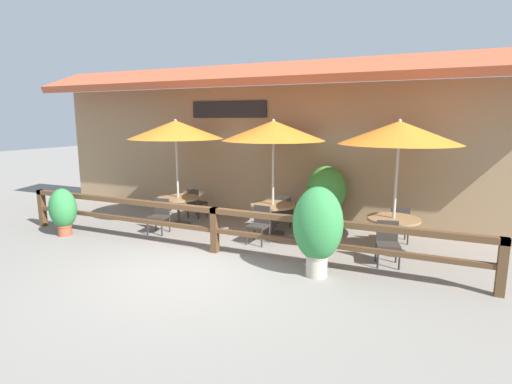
% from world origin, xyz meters
% --- Properties ---
extents(ground_plane, '(60.00, 60.00, 0.00)m').
position_xyz_m(ground_plane, '(0.00, 0.00, 0.00)').
color(ground_plane, gray).
extents(building_facade, '(14.28, 1.49, 4.23)m').
position_xyz_m(building_facade, '(-0.00, 4.10, 2.17)').
color(building_facade, '#997A56').
rests_on(building_facade, ground).
extents(patio_railing, '(10.40, 0.14, 0.95)m').
position_xyz_m(patio_railing, '(0.00, 1.05, 0.70)').
color(patio_railing, brown).
rests_on(patio_railing, ground).
extents(patio_umbrella_near, '(2.40, 2.40, 2.74)m').
position_xyz_m(patio_umbrella_near, '(-1.98, 2.60, 2.47)').
color(patio_umbrella_near, '#B7B2A8').
rests_on(patio_umbrella_near, ground).
extents(dining_table_near, '(1.07, 1.07, 0.74)m').
position_xyz_m(dining_table_near, '(-1.98, 2.60, 0.60)').
color(dining_table_near, olive).
rests_on(dining_table_near, ground).
extents(chair_near_streetside, '(0.48, 0.48, 0.83)m').
position_xyz_m(chair_near_streetside, '(-1.95, 1.77, 0.46)').
color(chair_near_streetside, '#332D28').
rests_on(chair_near_streetside, ground).
extents(chair_near_wallside, '(0.47, 0.47, 0.83)m').
position_xyz_m(chair_near_wallside, '(-1.98, 3.43, 0.46)').
color(chair_near_wallside, '#332D28').
rests_on(chair_near_wallside, ground).
extents(patio_umbrella_middle, '(2.40, 2.40, 2.74)m').
position_xyz_m(patio_umbrella_middle, '(0.61, 2.78, 2.47)').
color(patio_umbrella_middle, '#B7B2A8').
rests_on(patio_umbrella_middle, ground).
extents(dining_table_middle, '(1.07, 1.07, 0.74)m').
position_xyz_m(dining_table_middle, '(0.61, 2.78, 0.60)').
color(dining_table_middle, olive).
rests_on(dining_table_middle, ground).
extents(chair_middle_streetside, '(0.45, 0.45, 0.83)m').
position_xyz_m(chair_middle_streetside, '(0.59, 2.02, 0.46)').
color(chair_middle_streetside, '#332D28').
rests_on(chair_middle_streetside, ground).
extents(chair_middle_wallside, '(0.50, 0.50, 0.83)m').
position_xyz_m(chair_middle_wallside, '(0.60, 3.54, 0.46)').
color(chair_middle_wallside, '#332D28').
rests_on(chair_middle_wallside, ground).
extents(patio_umbrella_far, '(2.40, 2.40, 2.74)m').
position_xyz_m(patio_umbrella_far, '(3.37, 2.55, 2.47)').
color(patio_umbrella_far, '#B7B2A8').
rests_on(patio_umbrella_far, ground).
extents(dining_table_far, '(1.07, 1.07, 0.74)m').
position_xyz_m(dining_table_far, '(3.37, 2.55, 0.60)').
color(dining_table_far, olive).
rests_on(dining_table_far, ground).
extents(chair_far_streetside, '(0.51, 0.51, 0.83)m').
position_xyz_m(chair_far_streetside, '(3.35, 1.78, 0.46)').
color(chair_far_streetside, '#332D28').
rests_on(chair_far_streetside, ground).
extents(chair_far_wallside, '(0.50, 0.50, 0.83)m').
position_xyz_m(chair_far_wallside, '(3.43, 3.32, 0.46)').
color(chair_far_wallside, '#332D28').
rests_on(chair_far_wallside, ground).
extents(potted_plant_entrance_palm, '(0.88, 0.79, 1.61)m').
position_xyz_m(potted_plant_entrance_palm, '(2.28, 0.67, 0.90)').
color(potted_plant_entrance_palm, '#B7AD99').
rests_on(potted_plant_entrance_palm, ground).
extents(potted_plant_small_flowering, '(0.66, 0.59, 1.14)m').
position_xyz_m(potted_plant_small_flowering, '(-3.90, 0.66, 0.62)').
color(potted_plant_small_flowering, '#9E4C33').
rests_on(potted_plant_small_flowering, ground).
extents(potted_plant_tall_tropical, '(0.95, 0.86, 1.63)m').
position_xyz_m(potted_plant_tall_tropical, '(1.69, 3.55, 0.96)').
color(potted_plant_tall_tropical, '#9E4C33').
rests_on(potted_plant_tall_tropical, ground).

